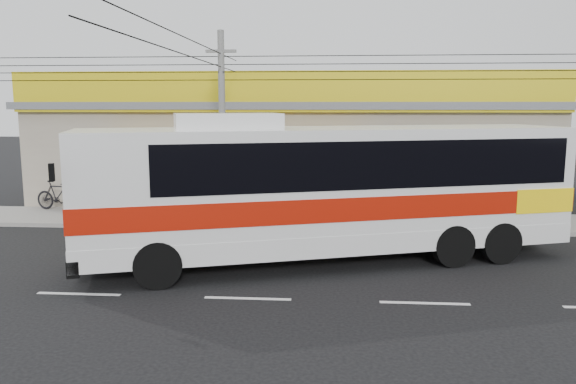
{
  "coord_description": "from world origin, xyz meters",
  "views": [
    {
      "loc": [
        1.88,
        -14.71,
        4.41
      ],
      "look_at": [
        0.58,
        2.0,
        1.78
      ],
      "focal_mm": 35.0,
      "sensor_mm": 36.0,
      "label": 1
    }
  ],
  "objects_px": {
    "coach_bus": "(337,183)",
    "utility_pole": "(221,67)",
    "motorbike_red": "(99,204)",
    "motorbike_dark": "(58,195)"
  },
  "relations": [
    {
      "from": "motorbike_dark",
      "to": "utility_pole",
      "type": "relative_size",
      "value": 0.06
    },
    {
      "from": "coach_bus",
      "to": "motorbike_dark",
      "type": "xyz_separation_m",
      "value": [
        -11.21,
        6.12,
        -1.48
      ]
    },
    {
      "from": "motorbike_red",
      "to": "utility_pole",
      "type": "distance_m",
      "value": 7.07
    },
    {
      "from": "coach_bus",
      "to": "utility_pole",
      "type": "height_order",
      "value": "utility_pole"
    },
    {
      "from": "coach_bus",
      "to": "utility_pole",
      "type": "distance_m",
      "value": 6.17
    },
    {
      "from": "motorbike_red",
      "to": "motorbike_dark",
      "type": "xyz_separation_m",
      "value": [
        -2.39,
        1.63,
        0.04
      ]
    },
    {
      "from": "motorbike_dark",
      "to": "utility_pole",
      "type": "distance_m",
      "value": 9.23
    },
    {
      "from": "coach_bus",
      "to": "motorbike_red",
      "type": "height_order",
      "value": "coach_bus"
    },
    {
      "from": "coach_bus",
      "to": "utility_pole",
      "type": "xyz_separation_m",
      "value": [
        -3.87,
        3.4,
        3.41
      ]
    },
    {
      "from": "motorbike_red",
      "to": "motorbike_dark",
      "type": "distance_m",
      "value": 2.89
    }
  ]
}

